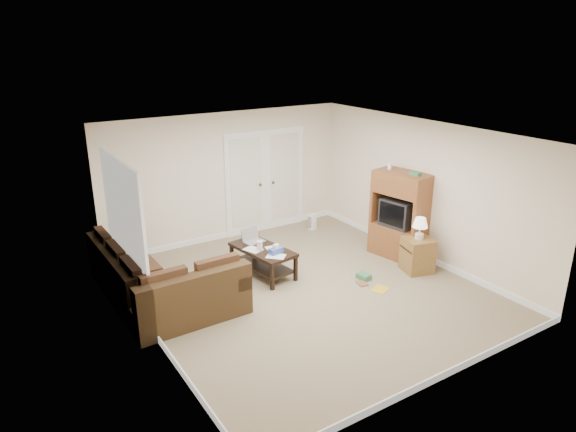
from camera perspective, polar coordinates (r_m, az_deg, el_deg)
floor at (r=8.29m, az=1.97°, el=-8.18°), size 5.50×5.50×0.00m
ceiling at (r=7.47m, az=2.20°, el=9.07°), size 5.00×5.50×0.02m
wall_left at (r=6.79m, az=-15.64°, el=-3.77°), size 0.02×5.50×2.50m
wall_right at (r=9.38m, az=14.79°, el=2.71°), size 0.02×5.50×2.50m
wall_back at (r=10.08m, az=-6.82°, el=4.37°), size 5.00×0.02×2.50m
wall_front at (r=5.92m, az=17.44°, el=-7.48°), size 5.00×0.02×2.50m
baseboards at (r=8.27m, az=1.98°, el=-7.88°), size 5.00×5.50×0.10m
french_doors at (r=10.49m, az=-2.51°, el=3.87°), size 1.80×0.05×2.13m
window_left at (r=7.61m, az=-17.86°, el=0.92°), size 0.05×1.92×1.42m
sectional_sofa at (r=7.98m, az=-14.44°, el=-7.52°), size 1.76×2.57×0.79m
coffee_table at (r=8.71m, az=-2.87°, el=-4.86°), size 0.77×1.26×0.80m
tv_armoire at (r=9.45m, az=12.33°, el=0.16°), size 0.71×1.07×1.70m
side_cabinet at (r=9.05m, az=14.21°, el=-3.91°), size 0.56×0.56×0.97m
space_heater at (r=10.73m, az=2.73°, el=-0.65°), size 0.16×0.14×0.33m
floor_magazine at (r=8.43m, az=10.18°, el=-8.01°), size 0.35×0.32×0.01m
floor_greenbox at (r=8.71m, az=8.42°, el=-6.66°), size 0.19×0.24×0.09m
floor_book at (r=8.52m, az=7.77°, el=-7.51°), size 0.19×0.24×0.02m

